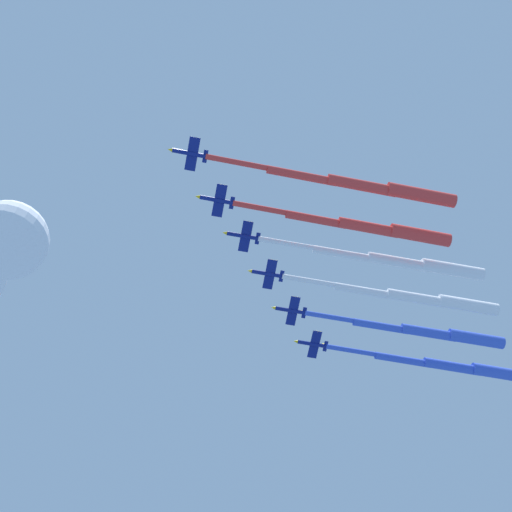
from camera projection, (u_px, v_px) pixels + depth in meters
jet_lead at (365, 186)px, 175.55m from camera, size 72.17×27.00×4.32m
jet_port_inner at (370, 227)px, 178.53m from camera, size 65.24×24.79×4.34m
jet_starboard_inner at (401, 262)px, 186.20m from camera, size 69.92×25.65×4.30m
jet_port_mid at (419, 298)px, 191.60m from camera, size 69.24×25.50×4.32m
jet_starboard_mid at (430, 332)px, 196.46m from camera, size 66.14×24.66×4.39m
jet_port_outer at (454, 366)px, 202.27m from camera, size 68.71×25.88×4.28m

